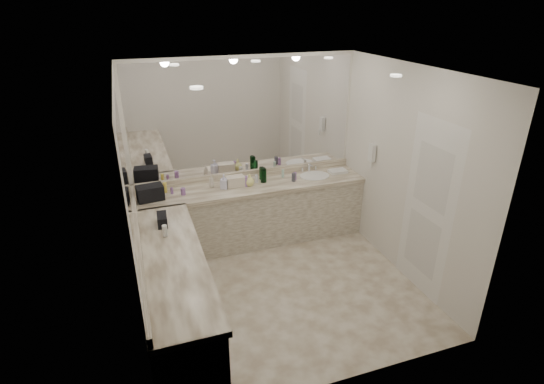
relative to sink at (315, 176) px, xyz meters
name	(u,v)px	position (x,y,z in m)	size (l,w,h in m)	color
floor	(281,287)	(-0.95, -1.20, -0.90)	(3.20, 3.20, 0.00)	beige
ceiling	(284,71)	(-0.95, -1.20, 1.71)	(3.20, 3.20, 0.00)	white
wall_back	(246,151)	(-0.95, 0.30, 0.41)	(3.20, 0.02, 2.60)	silver
wall_left	(132,213)	(-2.55, -1.20, 0.41)	(0.02, 3.00, 2.60)	silver
wall_right	(405,174)	(0.65, -1.20, 0.41)	(0.02, 3.00, 2.60)	silver
vanity_back_base	(253,215)	(-0.95, 0.00, -0.48)	(3.20, 0.60, 0.84)	beige
vanity_back_top	(253,187)	(-0.95, -0.01, -0.03)	(3.20, 0.64, 0.06)	beige
vanity_left_base	(175,296)	(-2.25, -1.50, -0.48)	(0.60, 2.40, 0.84)	beige
vanity_left_top	(172,260)	(-2.24, -1.50, -0.03)	(0.64, 2.42, 0.06)	beige
backsplash_back	(247,174)	(-0.95, 0.28, 0.05)	(3.20, 0.04, 0.10)	beige
backsplash_left	(139,243)	(-2.53, -1.20, 0.05)	(0.04, 3.00, 0.10)	beige
mirror_back	(245,118)	(-0.95, 0.29, 0.88)	(3.12, 0.01, 1.55)	white
mirror_left	(127,169)	(-2.54, -1.20, 0.88)	(0.01, 2.92, 1.55)	white
sink	(315,176)	(0.00, 0.00, 0.00)	(0.44, 0.44, 0.03)	white
faucet	(309,167)	(0.00, 0.21, 0.07)	(0.24, 0.16, 0.14)	silver
wall_phone	(372,153)	(0.61, -0.50, 0.46)	(0.06, 0.10, 0.24)	white
door	(427,210)	(0.64, -1.70, 0.16)	(0.02, 0.82, 2.10)	white
black_toiletry_bag	(150,193)	(-2.32, -0.06, 0.10)	(0.33, 0.21, 0.19)	black
black_bag_spill	(162,220)	(-2.25, -0.78, 0.07)	(0.11, 0.24, 0.13)	black
cream_cosmetic_case	(235,181)	(-1.19, 0.02, 0.08)	(0.24, 0.15, 0.14)	beige
hand_towel	(338,171)	(0.38, 0.01, 0.03)	(0.26, 0.17, 0.04)	white
lotion_left	(165,231)	(-2.25, -1.06, 0.07)	(0.06, 0.06, 0.13)	white
soap_bottle_a	(211,181)	(-1.50, 0.10, 0.10)	(0.07, 0.07, 0.19)	beige
soap_bottle_b	(224,181)	(-1.35, -0.01, 0.11)	(0.09, 0.09, 0.20)	white
soap_bottle_c	(249,180)	(-1.00, -0.02, 0.09)	(0.13, 0.13, 0.17)	#F6F489
green_bottle_0	(263,175)	(-0.78, 0.03, 0.11)	(0.07, 0.07, 0.21)	#115722
green_bottle_1	(264,176)	(-0.77, 0.03, 0.10)	(0.07, 0.07, 0.20)	#115722
green_bottle_2	(262,173)	(-0.77, 0.15, 0.10)	(0.07, 0.07, 0.18)	#115722
amenity_bottle_0	(248,179)	(-0.98, 0.10, 0.05)	(0.06, 0.06, 0.09)	white
amenity_bottle_1	(165,187)	(-2.12, 0.12, 0.07)	(0.05, 0.05, 0.14)	#F2D84C
amenity_bottle_2	(283,173)	(-0.46, 0.11, 0.06)	(0.04, 0.04, 0.12)	silver
amenity_bottle_3	(295,176)	(-0.33, -0.03, 0.06)	(0.05, 0.05, 0.11)	#9966B2
amenity_bottle_4	(172,191)	(-2.04, 0.05, 0.05)	(0.04, 0.04, 0.09)	#9966B2
amenity_bottle_5	(256,179)	(-0.87, 0.05, 0.06)	(0.05, 0.05, 0.11)	silver
amenity_bottle_6	(183,191)	(-1.91, -0.03, 0.05)	(0.06, 0.06, 0.09)	#9966B2
amenity_bottle_7	(294,177)	(-0.36, -0.08, 0.06)	(0.06, 0.06, 0.12)	#3F3F4C
amenity_bottle_8	(245,181)	(-1.06, -0.03, 0.08)	(0.06, 0.06, 0.14)	#9966B2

